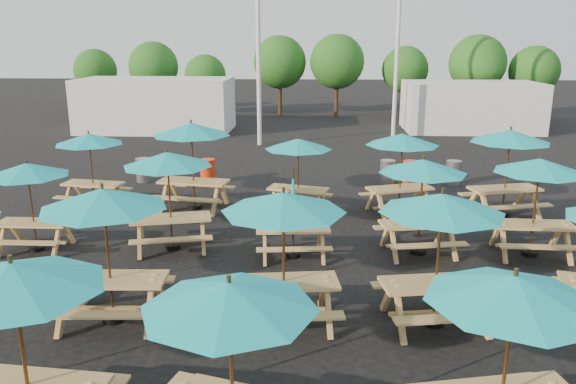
# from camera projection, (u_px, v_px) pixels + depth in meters

# --- Properties ---
(ground) EXTENTS (120.00, 120.00, 0.00)m
(ground) POSITION_uv_depth(u_px,v_px,m) (285.00, 255.00, 12.90)
(ground) COLOR black
(ground) RESTS_ON ground
(picnic_unit_2) EXTENTS (1.86, 1.86, 2.12)m
(picnic_unit_2) POSITION_uv_depth(u_px,v_px,m) (28.00, 175.00, 12.72)
(picnic_unit_2) COLOR tan
(picnic_unit_2) RESTS_ON ground
(picnic_unit_3) EXTENTS (2.20, 2.20, 2.22)m
(picnic_unit_3) POSITION_uv_depth(u_px,v_px,m) (89.00, 143.00, 16.12)
(picnic_unit_3) COLOR tan
(picnic_unit_3) RESTS_ON ground
(picnic_unit_4) EXTENTS (2.26, 2.26, 2.39)m
(picnic_unit_4) POSITION_uv_depth(u_px,v_px,m) (14.00, 288.00, 6.38)
(picnic_unit_4) COLOR tan
(picnic_unit_4) RESTS_ON ground
(picnic_unit_5) EXTENTS (2.24, 2.24, 2.44)m
(picnic_unit_5) POSITION_uv_depth(u_px,v_px,m) (104.00, 207.00, 9.34)
(picnic_unit_5) COLOR tan
(picnic_unit_5) RESTS_ON ground
(picnic_unit_6) EXTENTS (2.49, 2.49, 2.35)m
(picnic_unit_6) POSITION_uv_depth(u_px,v_px,m) (168.00, 165.00, 12.78)
(picnic_unit_6) COLOR tan
(picnic_unit_6) RESTS_ON ground
(picnic_unit_7) EXTENTS (2.55, 2.55, 2.55)m
(picnic_unit_7) POSITION_uv_depth(u_px,v_px,m) (191.00, 134.00, 15.90)
(picnic_unit_7) COLOR tan
(picnic_unit_7) RESTS_ON ground
(picnic_unit_8) EXTENTS (2.46, 2.46, 2.27)m
(picnic_unit_8) POSITION_uv_depth(u_px,v_px,m) (230.00, 307.00, 6.14)
(picnic_unit_8) COLOR tan
(picnic_unit_8) RESTS_ON ground
(picnic_unit_9) EXTENTS (2.36, 2.36, 2.39)m
(picnic_unit_9) POSITION_uv_depth(u_px,v_px,m) (284.00, 210.00, 9.27)
(picnic_unit_9) COLOR tan
(picnic_unit_9) RESTS_ON ground
(picnic_unit_10) EXTENTS (1.79, 1.60, 2.12)m
(picnic_unit_10) POSITION_uv_depth(u_px,v_px,m) (293.00, 220.00, 12.58)
(picnic_unit_10) COLOR tan
(picnic_unit_10) RESTS_ON ground
(picnic_unit_11) EXTENTS (2.33, 2.33, 2.16)m
(picnic_unit_11) POSITION_uv_depth(u_px,v_px,m) (298.00, 148.00, 15.61)
(picnic_unit_11) COLOR tan
(picnic_unit_11) RESTS_ON ground
(picnic_unit_12) EXTENTS (2.38, 2.38, 2.29)m
(picnic_unit_12) POSITION_uv_depth(u_px,v_px,m) (513.00, 300.00, 6.27)
(picnic_unit_12) COLOR tan
(picnic_unit_12) RESTS_ON ground
(picnic_unit_13) EXTENTS (2.41, 2.41, 2.38)m
(picnic_unit_13) POSITION_uv_depth(u_px,v_px,m) (441.00, 211.00, 9.24)
(picnic_unit_13) COLOR tan
(picnic_unit_13) RESTS_ON ground
(picnic_unit_14) EXTENTS (2.28, 2.28, 2.25)m
(picnic_unit_14) POSITION_uv_depth(u_px,v_px,m) (423.00, 172.00, 12.50)
(picnic_unit_14) COLOR tan
(picnic_unit_14) RESTS_ON ground
(picnic_unit_15) EXTENTS (2.59, 2.59, 2.32)m
(picnic_unit_15) POSITION_uv_depth(u_px,v_px,m) (402.00, 144.00, 15.46)
(picnic_unit_15) COLOR tan
(picnic_unit_15) RESTS_ON ground
(picnic_unit_18) EXTENTS (2.06, 2.06, 2.29)m
(picnic_unit_18) POSITION_uv_depth(u_px,v_px,m) (539.00, 172.00, 12.38)
(picnic_unit_18) COLOR tan
(picnic_unit_18) RESTS_ON ground
(picnic_unit_19) EXTENTS (2.61, 2.61, 2.46)m
(picnic_unit_19) POSITION_uv_depth(u_px,v_px,m) (510.00, 141.00, 15.23)
(picnic_unit_19) COLOR tan
(picnic_unit_19) RESTS_ON ground
(waste_bin_0) EXTENTS (0.51, 0.51, 0.82)m
(waste_bin_0) POSITION_uv_depth(u_px,v_px,m) (143.00, 170.00, 19.50)
(waste_bin_0) COLOR gray
(waste_bin_0) RESTS_ON ground
(waste_bin_1) EXTENTS (0.51, 0.51, 0.82)m
(waste_bin_1) POSITION_uv_depth(u_px,v_px,m) (208.00, 171.00, 19.36)
(waste_bin_1) COLOR red
(waste_bin_1) RESTS_ON ground
(waste_bin_2) EXTENTS (0.51, 0.51, 0.82)m
(waste_bin_2) POSITION_uv_depth(u_px,v_px,m) (387.00, 172.00, 19.20)
(waste_bin_2) COLOR gray
(waste_bin_2) RESTS_ON ground
(waste_bin_3) EXTENTS (0.51, 0.51, 0.82)m
(waste_bin_3) POSITION_uv_depth(u_px,v_px,m) (410.00, 173.00, 19.11)
(waste_bin_3) COLOR red
(waste_bin_3) RESTS_ON ground
(waste_bin_4) EXTENTS (0.51, 0.51, 0.82)m
(waste_bin_4) POSITION_uv_depth(u_px,v_px,m) (453.00, 173.00, 19.11)
(waste_bin_4) COLOR gray
(waste_bin_4) RESTS_ON ground
(mast_0) EXTENTS (0.20, 0.20, 12.00)m
(mast_0) POSITION_uv_depth(u_px,v_px,m) (258.00, 12.00, 24.92)
(mast_0) COLOR silver
(mast_0) RESTS_ON ground
(mast_1) EXTENTS (0.20, 0.20, 12.00)m
(mast_1) POSITION_uv_depth(u_px,v_px,m) (399.00, 13.00, 26.52)
(mast_1) COLOR silver
(mast_1) RESTS_ON ground
(event_tent_0) EXTENTS (8.00, 4.00, 2.80)m
(event_tent_0) POSITION_uv_depth(u_px,v_px,m) (156.00, 105.00, 30.28)
(event_tent_0) COLOR silver
(event_tent_0) RESTS_ON ground
(event_tent_1) EXTENTS (7.00, 4.00, 2.60)m
(event_tent_1) POSITION_uv_depth(u_px,v_px,m) (470.00, 106.00, 30.41)
(event_tent_1) COLOR silver
(event_tent_1) RESTS_ON ground
(tree_0) EXTENTS (2.80, 2.80, 4.24)m
(tree_0) POSITION_uv_depth(u_px,v_px,m) (95.00, 70.00, 37.20)
(tree_0) COLOR #382314
(tree_0) RESTS_ON ground
(tree_1) EXTENTS (3.11, 3.11, 4.72)m
(tree_1) POSITION_uv_depth(u_px,v_px,m) (154.00, 67.00, 35.60)
(tree_1) COLOR #382314
(tree_1) RESTS_ON ground
(tree_2) EXTENTS (2.59, 2.59, 3.93)m
(tree_2) POSITION_uv_depth(u_px,v_px,m) (205.00, 75.00, 35.33)
(tree_2) COLOR #382314
(tree_2) RESTS_ON ground
(tree_3) EXTENTS (3.36, 3.36, 5.09)m
(tree_3) POSITION_uv_depth(u_px,v_px,m) (280.00, 62.00, 35.91)
(tree_3) COLOR #382314
(tree_3) RESTS_ON ground
(tree_4) EXTENTS (3.41, 3.41, 5.17)m
(tree_4) POSITION_uv_depth(u_px,v_px,m) (337.00, 62.00, 35.27)
(tree_4) COLOR #382314
(tree_4) RESTS_ON ground
(tree_5) EXTENTS (2.94, 2.94, 4.45)m
(tree_5) POSITION_uv_depth(u_px,v_px,m) (405.00, 70.00, 35.58)
(tree_5) COLOR #382314
(tree_5) RESTS_ON ground
(tree_6) EXTENTS (3.38, 3.38, 5.13)m
(tree_6) POSITION_uv_depth(u_px,v_px,m) (477.00, 63.00, 33.54)
(tree_6) COLOR #382314
(tree_6) RESTS_ON ground
(tree_7) EXTENTS (2.95, 2.95, 4.48)m
(tree_7) POSITION_uv_depth(u_px,v_px,m) (534.00, 71.00, 33.51)
(tree_7) COLOR #382314
(tree_7) RESTS_ON ground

